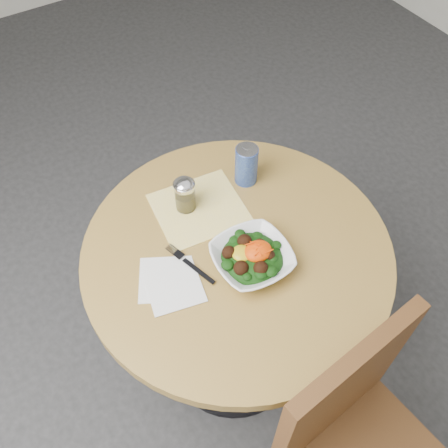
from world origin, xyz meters
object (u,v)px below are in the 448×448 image
object	(u,v)px
chair	(356,442)
salad_bowl	(252,258)
spice_shaker	(185,195)
beverage_can	(246,165)

from	to	relation	value
chair	salad_bowl	size ratio (longest dim) A/B	4.10
salad_bowl	spice_shaker	world-z (taller)	spice_shaker
beverage_can	chair	bearing A→B (deg)	-100.97
spice_shaker	beverage_can	world-z (taller)	beverage_can
salad_bowl	beverage_can	distance (m)	0.32
chair	beverage_can	xyz separation A→B (m)	(0.15, 0.78, 0.30)
chair	beverage_can	world-z (taller)	chair
chair	spice_shaker	distance (m)	0.83
salad_bowl	beverage_can	size ratio (longest dim) A/B	1.64
chair	beverage_can	bearing A→B (deg)	79.03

